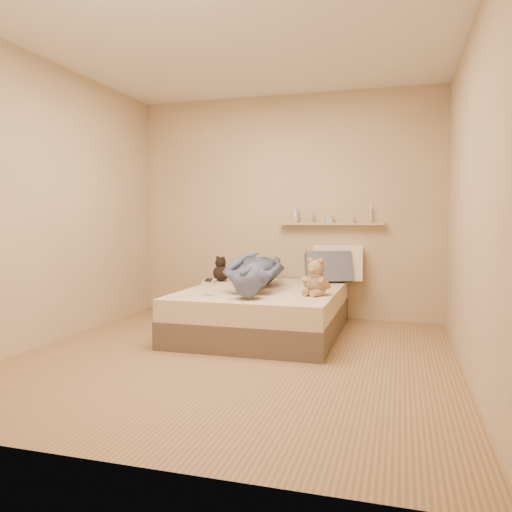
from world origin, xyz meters
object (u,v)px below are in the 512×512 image
(bed, at_px, (264,311))
(wall_shelf, at_px, (331,224))
(pillow_grey, at_px, (328,267))
(pillow_cream, at_px, (338,264))
(game_console, at_px, (209,281))
(dark_plush, at_px, (221,270))
(teddy_bear, at_px, (316,280))
(person, at_px, (255,270))

(bed, height_order, wall_shelf, wall_shelf)
(pillow_grey, bearing_deg, pillow_cream, 58.72)
(game_console, bearing_deg, pillow_grey, 54.47)
(pillow_cream, relative_size, wall_shelf, 0.46)
(pillow_cream, height_order, wall_shelf, wall_shelf)
(dark_plush, bearing_deg, bed, -36.24)
(teddy_bear, height_order, wall_shelf, wall_shelf)
(teddy_bear, xyz_separation_m, pillow_grey, (-0.02, 0.97, 0.03))
(teddy_bear, height_order, pillow_cream, pillow_cream)
(bed, bearing_deg, teddy_bear, -26.14)
(pillow_cream, xyz_separation_m, pillow_grey, (-0.09, -0.14, -0.03))
(person, bearing_deg, bed, -163.21)
(teddy_bear, xyz_separation_m, person, (-0.66, 0.24, 0.04))
(pillow_grey, relative_size, person, 0.32)
(bed, distance_m, game_console, 0.78)
(teddy_bear, bearing_deg, game_console, -161.84)
(bed, bearing_deg, game_console, -121.34)
(dark_plush, relative_size, pillow_cream, 0.52)
(teddy_bear, relative_size, wall_shelf, 0.29)
(person, relative_size, wall_shelf, 1.31)
(teddy_bear, xyz_separation_m, wall_shelf, (-0.02, 1.19, 0.51))
(teddy_bear, relative_size, pillow_cream, 0.63)
(pillow_cream, height_order, pillow_grey, pillow_cream)
(pillow_grey, xyz_separation_m, wall_shelf, (-0.00, 0.22, 0.48))
(bed, xyz_separation_m, dark_plush, (-0.63, 0.46, 0.35))
(game_console, distance_m, wall_shelf, 1.83)
(game_console, relative_size, person, 0.11)
(dark_plush, distance_m, person, 0.74)
(person, bearing_deg, teddy_bear, 150.46)
(game_console, xyz_separation_m, pillow_cream, (1.00, 1.42, 0.06))
(dark_plush, relative_size, pillow_grey, 0.57)
(pillow_grey, bearing_deg, wall_shelf, 91.13)
(pillow_grey, distance_m, person, 0.97)
(bed, height_order, pillow_cream, pillow_cream)
(dark_plush, height_order, pillow_cream, pillow_cream)
(pillow_cream, distance_m, pillow_grey, 0.17)
(pillow_cream, distance_m, wall_shelf, 0.47)
(bed, xyz_separation_m, person, (-0.08, -0.04, 0.41))
(teddy_bear, distance_m, wall_shelf, 1.29)
(bed, relative_size, pillow_grey, 3.80)
(dark_plush, distance_m, pillow_cream, 1.32)
(person, distance_m, wall_shelf, 1.23)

